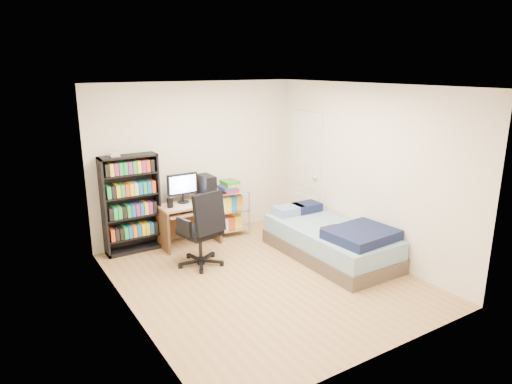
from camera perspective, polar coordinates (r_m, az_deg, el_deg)
room at (r=5.73m, az=1.04°, el=0.57°), size 3.58×4.08×2.58m
media_shelf at (r=7.02m, az=-15.35°, el=-1.33°), size 0.83×0.28×1.54m
computer_desk at (r=7.21m, az=-7.93°, el=-1.71°), size 0.90×0.52×1.13m
office_chair at (r=6.45m, az=-6.73°, el=-6.24°), size 0.77×0.77×1.10m
wire_cart at (r=7.52m, az=-3.38°, el=-0.91°), size 0.62×0.48×0.93m
bed at (r=6.81m, az=9.37°, el=-5.99°), size 1.03×2.06×0.59m
door at (r=7.84m, az=6.25°, el=2.67°), size 0.12×0.80×2.00m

